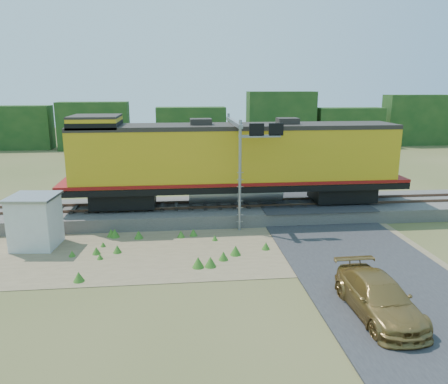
{
  "coord_description": "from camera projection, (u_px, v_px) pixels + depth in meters",
  "views": [
    {
      "loc": [
        -1.63,
        -20.89,
        8.32
      ],
      "look_at": [
        0.92,
        3.0,
        2.4
      ],
      "focal_mm": 35.0,
      "sensor_mm": 36.0,
      "label": 1
    }
  ],
  "objects": [
    {
      "name": "ground",
      "position": [
        212.0,
        252.0,
        22.32
      ],
      "size": [
        140.0,
        140.0,
        0.0
      ],
      "primitive_type": "plane",
      "color": "#475123",
      "rests_on": "ground"
    },
    {
      "name": "shed",
      "position": [
        35.0,
        221.0,
        22.71
      ],
      "size": [
        2.57,
        2.57,
        2.78
      ],
      "rotation": [
        0.0,
        0.0,
        -0.1
      ],
      "color": "silver",
      "rests_on": "ground"
    },
    {
      "name": "road",
      "position": [
        339.0,
        240.0,
        23.74
      ],
      "size": [
        7.0,
        66.0,
        0.86
      ],
      "color": "#38383A",
      "rests_on": "ground"
    },
    {
      "name": "signal_gantry",
      "position": [
        240.0,
        143.0,
        26.55
      ],
      "size": [
        2.55,
        6.2,
        6.44
      ],
      "color": "gray",
      "rests_on": "ground"
    },
    {
      "name": "rails",
      "position": [
        205.0,
        204.0,
        27.91
      ],
      "size": [
        70.0,
        1.54,
        0.16
      ],
      "color": "brown",
      "rests_on": "ballast"
    },
    {
      "name": "locomotive",
      "position": [
        231.0,
        160.0,
        27.4
      ],
      "size": [
        21.67,
        3.31,
        5.59
      ],
      "color": "black",
      "rests_on": "rails"
    },
    {
      "name": "dirt_shoulder",
      "position": [
        173.0,
        250.0,
        22.6
      ],
      "size": [
        26.0,
        8.0,
        0.03
      ],
      "primitive_type": "cube",
      "color": "#8C7754",
      "rests_on": "ground"
    },
    {
      "name": "weed_clumps",
      "position": [
        143.0,
        254.0,
        22.06
      ],
      "size": [
        15.0,
        6.2,
        0.56
      ],
      "primitive_type": null,
      "color": "#397421",
      "rests_on": "ground"
    },
    {
      "name": "ballast",
      "position": [
        205.0,
        211.0,
        28.02
      ],
      "size": [
        70.0,
        5.0,
        0.8
      ],
      "primitive_type": "cube",
      "color": "slate",
      "rests_on": "ground"
    },
    {
      "name": "tree_line_north",
      "position": [
        189.0,
        125.0,
        58.28
      ],
      "size": [
        130.0,
        3.0,
        6.5
      ],
      "color": "#173B15",
      "rests_on": "ground"
    },
    {
      "name": "car",
      "position": [
        379.0,
        298.0,
        16.04
      ],
      "size": [
        2.08,
        4.91,
        1.41
      ],
      "primitive_type": "imported",
      "rotation": [
        0.0,
        0.0,
        0.02
      ],
      "color": "olive",
      "rests_on": "ground"
    }
  ]
}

